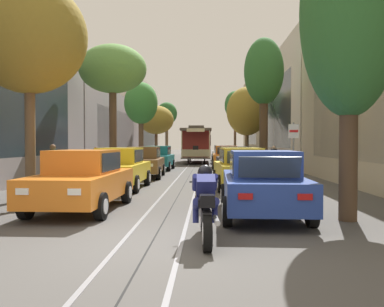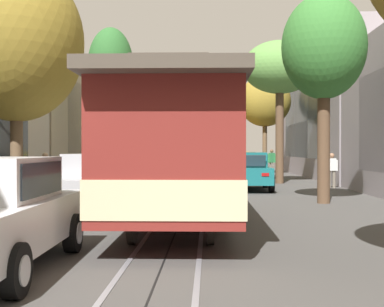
# 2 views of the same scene
# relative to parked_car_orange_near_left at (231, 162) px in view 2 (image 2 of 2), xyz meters

# --- Properties ---
(ground_plane) EXTENTS (160.00, 160.00, 0.00)m
(ground_plane) POSITION_rel_parked_car_orange_near_left_xyz_m (2.30, 20.24, -0.80)
(ground_plane) COLOR #4C4947
(trolley_track_rails) EXTENTS (1.14, 67.23, 0.01)m
(trolley_track_rails) POSITION_rel_parked_car_orange_near_left_xyz_m (2.30, 24.16, -0.79)
(trolley_track_rails) COLOR gray
(trolley_track_rails) RESTS_ON ground
(parked_car_orange_near_left) EXTENTS (2.06, 4.39, 1.58)m
(parked_car_orange_near_left) POSITION_rel_parked_car_orange_near_left_xyz_m (0.00, 0.00, 0.00)
(parked_car_orange_near_left) COLOR orange
(parked_car_orange_near_left) RESTS_ON ground
(parked_car_yellow_second_left) EXTENTS (2.02, 4.37, 1.58)m
(parked_car_yellow_second_left) POSITION_rel_parked_car_orange_near_left_xyz_m (-0.12, 4.99, 0.00)
(parked_car_yellow_second_left) COLOR gold
(parked_car_yellow_second_left) RESTS_ON ground
(parked_car_brown_mid_left) EXTENTS (2.10, 4.40, 1.58)m
(parked_car_brown_mid_left) POSITION_rel_parked_car_orange_near_left_xyz_m (-0.00, 10.25, 0.00)
(parked_car_brown_mid_left) COLOR brown
(parked_car_brown_mid_left) RESTS_ON ground
(parked_car_teal_fourth_left) EXTENTS (2.04, 4.38, 1.58)m
(parked_car_teal_fourth_left) POSITION_rel_parked_car_orange_near_left_xyz_m (-0.00, 16.09, 0.00)
(parked_car_teal_fourth_left) COLOR #196B70
(parked_car_teal_fourth_left) RESTS_ON ground
(parked_car_blue_near_right) EXTENTS (2.07, 4.39, 1.58)m
(parked_car_blue_near_right) POSITION_rel_parked_car_orange_near_left_xyz_m (4.61, -0.70, 0.00)
(parked_car_blue_near_right) COLOR #233D93
(parked_car_blue_near_right) RESTS_ON ground
(parked_car_yellow_second_right) EXTENTS (2.15, 4.42, 1.58)m
(parked_car_yellow_second_right) POSITION_rel_parked_car_orange_near_left_xyz_m (4.56, 5.31, 0.00)
(parked_car_yellow_second_right) COLOR gold
(parked_car_yellow_second_right) RESTS_ON ground
(parked_car_black_mid_right) EXTENTS (2.07, 4.39, 1.58)m
(parked_car_black_mid_right) POSITION_rel_parked_car_orange_near_left_xyz_m (4.75, 11.36, 0.00)
(parked_car_black_mid_right) COLOR black
(parked_car_black_mid_right) RESTS_ON ground
(parked_car_orange_fourth_right) EXTENTS (2.02, 4.37, 1.58)m
(parked_car_orange_fourth_right) POSITION_rel_parked_car_orange_near_left_xyz_m (4.59, 18.26, 0.00)
(parked_car_orange_fourth_right) COLOR orange
(parked_car_orange_fourth_right) RESTS_ON ground
(parked_car_silver_fifth_right) EXTENTS (2.12, 4.41, 1.58)m
(parked_car_silver_fifth_right) POSITION_rel_parked_car_orange_near_left_xyz_m (4.69, 24.07, 0.00)
(parked_car_silver_fifth_right) COLOR #B7B7BC
(parked_car_silver_fifth_right) RESTS_ON ground
(street_tree_kerb_left_near) EXTENTS (3.60, 2.91, 6.81)m
(street_tree_kerb_left_near) POSITION_rel_parked_car_orange_near_left_xyz_m (-2.26, 1.93, 4.22)
(street_tree_kerb_left_near) COLOR brown
(street_tree_kerb_left_near) RESTS_ON ground
(street_tree_kerb_left_second) EXTENTS (3.73, 3.18, 7.20)m
(street_tree_kerb_left_second) POSITION_rel_parked_car_orange_near_left_xyz_m (-1.95, 11.72, 4.97)
(street_tree_kerb_left_second) COLOR brown
(street_tree_kerb_left_second) RESTS_ON ground
(street_tree_kerb_left_mid) EXTENTS (2.65, 2.79, 6.60)m
(street_tree_kerb_left_mid) POSITION_rel_parked_car_orange_near_left_xyz_m (-2.01, 21.51, 4.07)
(street_tree_kerb_left_mid) COLOR brown
(street_tree_kerb_left_mid) RESTS_ON ground
(street_tree_kerb_right_near) EXTENTS (2.20, 2.24, 7.08)m
(street_tree_kerb_right_near) POSITION_rel_parked_car_orange_near_left_xyz_m (6.47, -1.21, 3.84)
(street_tree_kerb_right_near) COLOR #4C3826
(street_tree_kerb_right_near) RESTS_ON ground
(street_tree_kerb_right_second) EXTENTS (2.23, 2.42, 7.71)m
(street_tree_kerb_right_second) POSITION_rel_parked_car_orange_near_left_xyz_m (6.45, 12.59, 4.85)
(street_tree_kerb_right_second) COLOR #4C3826
(street_tree_kerb_right_second) RESTS_ON ground
(street_tree_kerb_right_mid) EXTENTS (3.51, 3.45, 6.60)m
(street_tree_kerb_right_mid) POSITION_rel_parked_car_orange_near_left_xyz_m (6.66, 24.57, 3.70)
(street_tree_kerb_right_mid) COLOR brown
(street_tree_kerb_right_mid) RESTS_ON ground
(cable_car_trolley) EXTENTS (2.60, 9.14, 3.28)m
(cable_car_trolley) POSITION_rel_parked_car_orange_near_left_xyz_m (2.30, 26.71, 0.86)
(cable_car_trolley) COLOR maroon
(cable_car_trolley) RESTS_ON ground
(motorcycle_with_rider) EXTENTS (0.56, 1.99, 1.37)m
(motorcycle_with_rider) POSITION_rel_parked_car_orange_near_left_xyz_m (3.24, -3.28, -0.15)
(motorcycle_with_rider) COLOR black
(motorcycle_with_rider) RESTS_ON ground
(pedestrian_on_left_pavement) EXTENTS (0.55, 0.23, 1.54)m
(pedestrian_on_left_pavement) POSITION_rel_parked_car_orange_near_left_xyz_m (-3.81, 14.92, 0.07)
(pedestrian_on_left_pavement) COLOR slate
(pedestrian_on_left_pavement) RESTS_ON ground
(pedestrian_on_right_pavement) EXTENTS (0.55, 0.37, 1.72)m
(pedestrian_on_right_pavement) POSITION_rel_parked_car_orange_near_left_xyz_m (-2.45, 4.27, 0.18)
(pedestrian_on_right_pavement) COLOR slate
(pedestrian_on_right_pavement) RESTS_ON ground
(pedestrian_crossing_far) EXTENTS (0.55, 0.36, 1.58)m
(pedestrian_crossing_far) POSITION_rel_parked_car_orange_near_left_xyz_m (7.95, 18.15, 0.09)
(pedestrian_crossing_far) COLOR black
(pedestrian_crossing_far) RESTS_ON ground
(fire_hydrant) EXTENTS (0.40, 0.22, 0.84)m
(fire_hydrant) POSITION_rel_parked_car_orange_near_left_xyz_m (-1.65, -0.19, -0.38)
(fire_hydrant) COLOR gold
(fire_hydrant) RESTS_ON ground
(street_sign_post) EXTENTS (0.36, 0.07, 2.48)m
(street_sign_post) POSITION_rel_parked_car_orange_near_left_xyz_m (6.27, 3.68, 0.75)
(street_sign_post) COLOR slate
(street_sign_post) RESTS_ON ground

